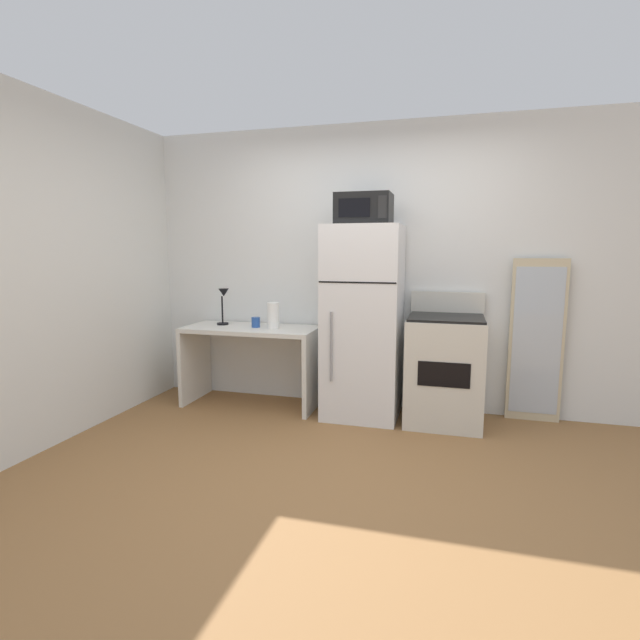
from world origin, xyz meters
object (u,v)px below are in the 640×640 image
(desk_lamp, at_px, (223,300))
(paper_towel_roll, at_px, (273,316))
(leaning_mirror, at_px, (536,341))
(refrigerator, at_px, (363,322))
(desk, at_px, (252,350))
(oven_range, at_px, (444,369))
(coffee_mug, at_px, (256,322))
(microwave, at_px, (364,209))

(desk_lamp, height_order, paper_towel_roll, desk_lamp)
(paper_towel_roll, relative_size, leaning_mirror, 0.17)
(paper_towel_roll, height_order, leaning_mirror, leaning_mirror)
(paper_towel_roll, relative_size, refrigerator, 0.14)
(desk, bearing_deg, oven_range, -0.39)
(refrigerator, relative_size, oven_range, 1.53)
(desk, relative_size, oven_range, 1.14)
(desk, distance_m, coffee_mug, 0.27)
(paper_towel_roll, height_order, refrigerator, refrigerator)
(desk_lamp, bearing_deg, microwave, -3.48)
(desk, relative_size, desk_lamp, 3.56)
(leaning_mirror, bearing_deg, coffee_mug, -174.32)
(microwave, height_order, oven_range, microwave)
(oven_range, bearing_deg, leaning_mirror, 18.89)
(microwave, bearing_deg, desk, 178.06)
(leaning_mirror, bearing_deg, desk, -174.49)
(coffee_mug, height_order, oven_range, oven_range)
(desk_lamp, xyz_separation_m, coffee_mug, (0.35, -0.05, -0.19))
(desk_lamp, bearing_deg, refrigerator, -2.60)
(paper_towel_roll, height_order, microwave, microwave)
(coffee_mug, relative_size, oven_range, 0.09)
(coffee_mug, bearing_deg, desk, 176.97)
(desk, distance_m, desk_lamp, 0.55)
(desk, bearing_deg, coffee_mug, -3.03)
(desk_lamp, height_order, refrigerator, refrigerator)
(desk_lamp, relative_size, refrigerator, 0.21)
(oven_range, bearing_deg, desk, 179.61)
(desk_lamp, distance_m, coffee_mug, 0.41)
(refrigerator, distance_m, leaning_mirror, 1.48)
(coffee_mug, height_order, leaning_mirror, leaning_mirror)
(desk_lamp, bearing_deg, leaning_mirror, 3.97)
(microwave, height_order, leaning_mirror, microwave)
(desk_lamp, bearing_deg, oven_range, -1.64)
(microwave, bearing_deg, oven_range, 1.96)
(desk, xyz_separation_m, microwave, (1.07, -0.04, 1.28))
(refrigerator, height_order, microwave, microwave)
(paper_towel_roll, relative_size, oven_range, 0.22)
(desk, relative_size, paper_towel_roll, 5.24)
(coffee_mug, distance_m, microwave, 1.44)
(refrigerator, relative_size, leaning_mirror, 1.20)
(desk, height_order, coffee_mug, coffee_mug)
(paper_towel_roll, bearing_deg, oven_range, 0.23)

